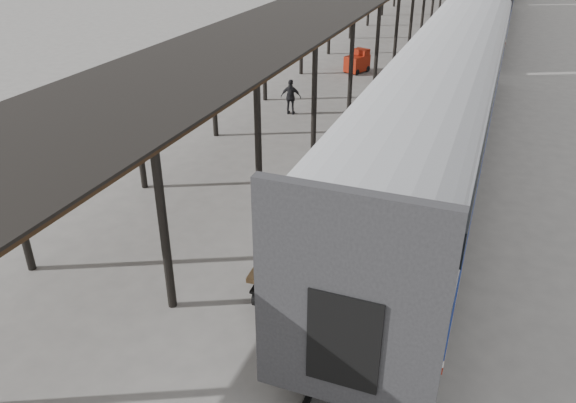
# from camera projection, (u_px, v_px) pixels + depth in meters

# --- Properties ---
(ground) EXTENTS (160.00, 160.00, 0.00)m
(ground) POSITION_uv_depth(u_px,v_px,m) (261.00, 271.00, 14.11)
(ground) COLOR slate
(ground) RESTS_ON ground
(rails) EXTENTS (1.54, 150.00, 0.12)m
(rails) POSITION_uv_depth(u_px,v_px,m) (486.00, 30.00, 41.13)
(rails) COLOR black
(rails) RESTS_ON ground
(baggage_cart) EXTENTS (1.40, 2.47, 0.86)m
(baggage_cart) POSITION_uv_depth(u_px,v_px,m) (289.00, 262.00, 13.30)
(baggage_cart) COLOR brown
(baggage_cart) RESTS_ON ground
(suitcase_stack) EXTENTS (1.25, 1.22, 0.57)m
(suitcase_stack) POSITION_uv_depth(u_px,v_px,m) (290.00, 240.00, 13.42)
(suitcase_stack) COLOR #3E3E40
(suitcase_stack) RESTS_ON baggage_cart
(luggage_tug) EXTENTS (1.27, 1.59, 1.22)m
(luggage_tug) POSITION_uv_depth(u_px,v_px,m) (358.00, 62.00, 30.75)
(luggage_tug) COLOR maroon
(luggage_tug) RESTS_ON ground
(porter) EXTENTS (0.45, 0.68, 1.83)m
(porter) POSITION_uv_depth(u_px,v_px,m) (289.00, 237.00, 12.16)
(porter) COLOR navy
(porter) RESTS_ON baggage_cart
(pedestrian) EXTENTS (0.94, 0.50, 1.54)m
(pedestrian) POSITION_uv_depth(u_px,v_px,m) (291.00, 97.00, 24.41)
(pedestrian) COLOR black
(pedestrian) RESTS_ON ground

